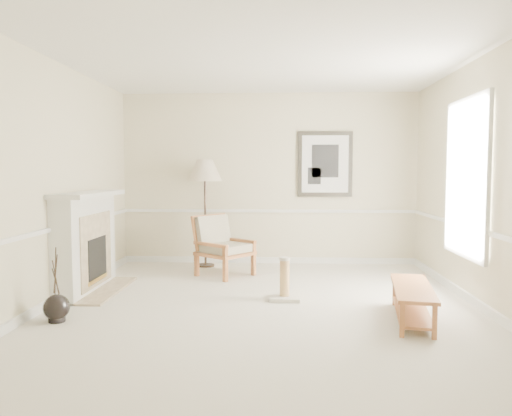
% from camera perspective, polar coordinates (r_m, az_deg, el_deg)
% --- Properties ---
extents(ground, '(5.50, 5.50, 0.00)m').
position_cam_1_polar(ground, '(5.99, 0.84, -11.07)').
color(ground, silver).
rests_on(ground, ground).
extents(room, '(5.04, 5.54, 2.92)m').
position_cam_1_polar(room, '(5.86, 2.24, 7.03)').
color(room, beige).
rests_on(room, ground).
extents(fireplace, '(0.64, 1.64, 1.31)m').
position_cam_1_polar(fireplace, '(6.92, -18.80, -3.79)').
color(fireplace, white).
rests_on(fireplace, ground).
extents(floor_vase, '(0.27, 0.27, 0.79)m').
position_cam_1_polar(floor_vase, '(5.73, -21.84, -10.58)').
color(floor_vase, black).
rests_on(floor_vase, ground).
extents(armchair, '(1.00, 0.99, 0.91)m').
position_cam_1_polar(armchair, '(7.62, -4.11, -3.99)').
color(armchair, brown).
rests_on(armchair, ground).
extents(floor_lamp, '(0.67, 0.67, 1.77)m').
position_cam_1_polar(floor_lamp, '(8.25, -5.86, 3.97)').
color(floor_lamp, black).
rests_on(floor_lamp, ground).
extents(bench, '(0.59, 1.33, 0.37)m').
position_cam_1_polar(bench, '(5.61, 17.45, -9.74)').
color(bench, brown).
rests_on(bench, ground).
extents(scratching_post, '(0.38, 0.38, 0.53)m').
position_cam_1_polar(scratching_post, '(6.22, 3.29, -8.91)').
color(scratching_post, white).
rests_on(scratching_post, ground).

